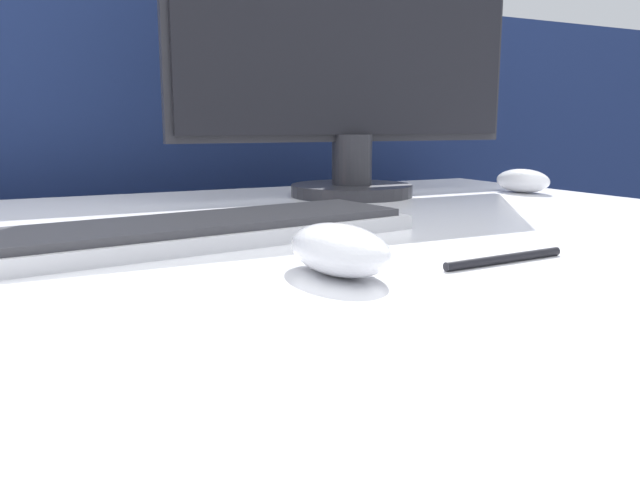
{
  "coord_description": "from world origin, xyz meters",
  "views": [
    {
      "loc": [
        -0.23,
        -0.63,
        0.86
      ],
      "look_at": [
        0.01,
        -0.16,
        0.77
      ],
      "focal_mm": 35.0,
      "sensor_mm": 36.0,
      "label": 1
    }
  ],
  "objects_px": {
    "monitor": "(352,63)",
    "computer_mouse_far": "(523,181)",
    "keyboard": "(209,230)",
    "computer_mouse_near": "(339,249)"
  },
  "relations": [
    {
      "from": "keyboard",
      "to": "computer_mouse_far",
      "type": "relative_size",
      "value": 4.13
    },
    {
      "from": "monitor",
      "to": "computer_mouse_far",
      "type": "bearing_deg",
      "value": -16.68
    },
    {
      "from": "keyboard",
      "to": "monitor",
      "type": "bearing_deg",
      "value": 33.18
    },
    {
      "from": "keyboard",
      "to": "computer_mouse_far",
      "type": "bearing_deg",
      "value": 9.86
    },
    {
      "from": "monitor",
      "to": "computer_mouse_far",
      "type": "height_order",
      "value": "monitor"
    },
    {
      "from": "keyboard",
      "to": "monitor",
      "type": "relative_size",
      "value": 0.74
    },
    {
      "from": "keyboard",
      "to": "computer_mouse_far",
      "type": "distance_m",
      "value": 0.68
    },
    {
      "from": "monitor",
      "to": "computer_mouse_near",
      "type": "bearing_deg",
      "value": -120.49
    },
    {
      "from": "computer_mouse_near",
      "to": "keyboard",
      "type": "height_order",
      "value": "computer_mouse_near"
    },
    {
      "from": "computer_mouse_far",
      "to": "keyboard",
      "type": "bearing_deg",
      "value": -170.05
    }
  ]
}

